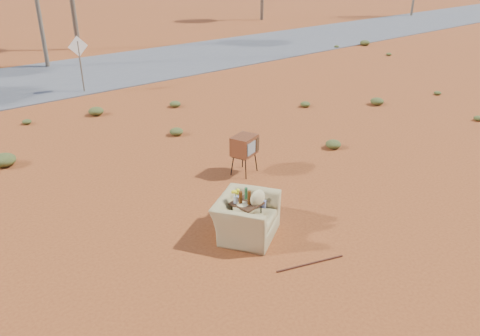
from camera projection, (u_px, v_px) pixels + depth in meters
ground at (257, 228)px, 9.40m from camera, size 140.00×140.00×0.00m
highway at (22, 83)px, 19.84m from camera, size 140.00×7.00×0.04m
armchair at (247, 210)px, 9.07m from camera, size 1.58×1.52×1.07m
tv_unit at (244, 146)px, 11.47m from camera, size 0.74×0.66×0.99m
side_table at (244, 201)px, 8.89m from camera, size 0.57×0.57×1.00m
rusty_bar at (310, 263)px, 8.30m from camera, size 1.26×0.46×0.04m
road_sign at (79, 54)px, 18.00m from camera, size 0.78×0.06×2.19m
scrub_patch at (118, 164)px, 11.93m from camera, size 17.49×8.07×0.33m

